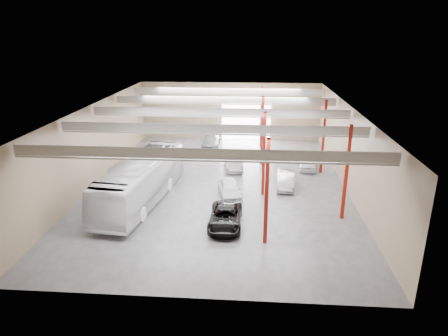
# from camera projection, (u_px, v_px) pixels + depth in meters

# --- Properties ---
(depot_shell) EXTENTS (22.12, 32.12, 7.06)m
(depot_shell) POSITION_uv_depth(u_px,v_px,m) (221.00, 129.00, 34.40)
(depot_shell) COLOR #46464B
(depot_shell) RESTS_ON ground
(coach_bus) EXTENTS (4.60, 13.20, 3.60)m
(coach_bus) POSITION_uv_depth(u_px,v_px,m) (142.00, 180.00, 31.58)
(coach_bus) COLOR white
(coach_bus) RESTS_ON ground
(black_sedan) EXTENTS (2.24, 4.85, 1.35)m
(black_sedan) POSITION_uv_depth(u_px,v_px,m) (225.00, 217.00, 27.85)
(black_sedan) COLOR black
(black_sedan) RESTS_ON ground
(car_row_a) EXTENTS (2.49, 4.40, 1.41)m
(car_row_a) POSITION_uv_depth(u_px,v_px,m) (230.00, 189.00, 32.74)
(car_row_a) COLOR white
(car_row_a) RESTS_ON ground
(car_row_b) EXTENTS (2.21, 4.83, 1.54)m
(car_row_b) POSITION_uv_depth(u_px,v_px,m) (233.00, 161.00, 39.50)
(car_row_b) COLOR #A5A4A9
(car_row_b) RESTS_ON ground
(car_row_c) EXTENTS (1.97, 4.78, 1.38)m
(car_row_c) POSITION_uv_depth(u_px,v_px,m) (211.00, 141.00, 46.80)
(car_row_c) COLOR slate
(car_row_c) RESTS_ON ground
(car_right_near) EXTENTS (1.71, 4.28, 1.39)m
(car_right_near) POSITION_uv_depth(u_px,v_px,m) (285.00, 179.00, 34.84)
(car_right_near) COLOR #A0A0A4
(car_right_near) RESTS_ON ground
(car_right_far) EXTENTS (1.86, 4.16, 1.39)m
(car_right_far) POSITION_uv_depth(u_px,v_px,m) (307.00, 162.00, 39.56)
(car_right_far) COLOR silver
(car_right_far) RESTS_ON ground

